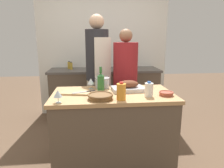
{
  "coord_description": "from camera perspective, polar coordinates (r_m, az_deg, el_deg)",
  "views": [
    {
      "loc": [
        -0.22,
        -2.14,
        1.47
      ],
      "look_at": [
        0.0,
        0.11,
        0.96
      ],
      "focal_mm": 32.0,
      "sensor_mm": 36.0,
      "label": 1
    }
  ],
  "objects": [
    {
      "name": "back_wall",
      "position": [
        3.97,
        -2.49,
        9.97
      ],
      "size": [
        2.49,
        0.1,
        2.55
      ],
      "color": "silver",
      "rests_on": "ground_plane"
    },
    {
      "name": "wicker_basket",
      "position": [
        2.01,
        -3.33,
        -3.49
      ],
      "size": [
        0.26,
        0.26,
        0.05
      ],
      "color": "brown",
      "rests_on": "kitchen_island"
    },
    {
      "name": "person_cook_aproned",
      "position": [
        2.98,
        -4.14,
        3.93
      ],
      "size": [
        0.36,
        0.38,
        1.81
      ],
      "rotation": [
        0.0,
        0.0,
        0.5
      ],
      "color": "beige",
      "rests_on": "ground_plane"
    },
    {
      "name": "knife_chef",
      "position": [
        2.23,
        -7.78,
        -2.2
      ],
      "size": [
        0.26,
        0.14,
        0.01
      ],
      "color": "#B7B7BC",
      "rests_on": "cutting_board"
    },
    {
      "name": "back_counter",
      "position": [
        3.75,
        -2.06,
        -2.74
      ],
      "size": [
        1.99,
        0.6,
        0.93
      ],
      "color": "brown",
      "rests_on": "ground_plane"
    },
    {
      "name": "wine_bottle_green",
      "position": [
        2.32,
        -3.21,
        0.76
      ],
      "size": [
        0.08,
        0.08,
        0.28
      ],
      "color": "#28662D",
      "rests_on": "kitchen_island"
    },
    {
      "name": "wine_glass_left",
      "position": [
        1.95,
        -15.22,
        -2.71
      ],
      "size": [
        0.08,
        0.08,
        0.12
      ],
      "color": "silver",
      "rests_on": "kitchen_island"
    },
    {
      "name": "person_cook_guest",
      "position": [
        2.96,
        3.8,
        1.38
      ],
      "size": [
        0.36,
        0.36,
        1.61
      ],
      "rotation": [
        0.0,
        0.0,
        -0.4
      ],
      "color": "beige",
      "rests_on": "ground_plane"
    },
    {
      "name": "ground_plane",
      "position": [
        2.61,
        0.26,
        -21.55
      ],
      "size": [
        12.0,
        12.0,
        0.0
      ],
      "primitive_type": "plane",
      "color": "brown"
    },
    {
      "name": "condiment_bottle_short",
      "position": [
        3.79,
        -12.13,
        5.26
      ],
      "size": [
        0.06,
        0.06,
        0.14
      ],
      "color": "#B28E2D",
      "rests_on": "back_counter"
    },
    {
      "name": "condiment_bottle_tall",
      "position": [
        3.66,
        -11.59,
        5.05
      ],
      "size": [
        0.05,
        0.05,
        0.14
      ],
      "color": "#B28E2D",
      "rests_on": "back_counter"
    },
    {
      "name": "wine_glass_right",
      "position": [
        2.42,
        -6.07,
        0.74
      ],
      "size": [
        0.08,
        0.08,
        0.13
      ],
      "color": "silver",
      "rests_on": "kitchen_island"
    },
    {
      "name": "cutting_board",
      "position": [
        2.25,
        -10.29,
        -2.48
      ],
      "size": [
        0.34,
        0.23,
        0.02
      ],
      "color": "tan",
      "rests_on": "kitchen_island"
    },
    {
      "name": "juice_jug",
      "position": [
        1.97,
        2.65,
        -2.2
      ],
      "size": [
        0.09,
        0.09,
        0.18
      ],
      "color": "orange",
      "rests_on": "kitchen_island"
    },
    {
      "name": "kitchen_island",
      "position": [
        2.39,
        0.27,
        -12.8
      ],
      "size": [
        1.35,
        0.73,
        0.88
      ],
      "color": "brown",
      "rests_on": "ground_plane"
    },
    {
      "name": "milk_jug",
      "position": [
        2.12,
        10.49,
        -1.6
      ],
      "size": [
        0.09,
        0.09,
        0.16
      ],
      "color": "white",
      "rests_on": "kitchen_island"
    },
    {
      "name": "mixing_bowl",
      "position": [
        2.21,
        15.22,
        -2.59
      ],
      "size": [
        0.16,
        0.16,
        0.04
      ],
      "color": "#A84C38",
      "rests_on": "kitchen_island"
    },
    {
      "name": "stock_pot",
      "position": [
        2.47,
        -2.75,
        0.4
      ],
      "size": [
        0.18,
        0.18,
        0.15
      ],
      "color": "#B7B7BC",
      "rests_on": "kitchen_island"
    },
    {
      "name": "roasting_pan",
      "position": [
        2.32,
        4.65,
        -0.83
      ],
      "size": [
        0.39,
        0.28,
        0.12
      ],
      "color": "#BCBCC1",
      "rests_on": "kitchen_island"
    }
  ]
}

